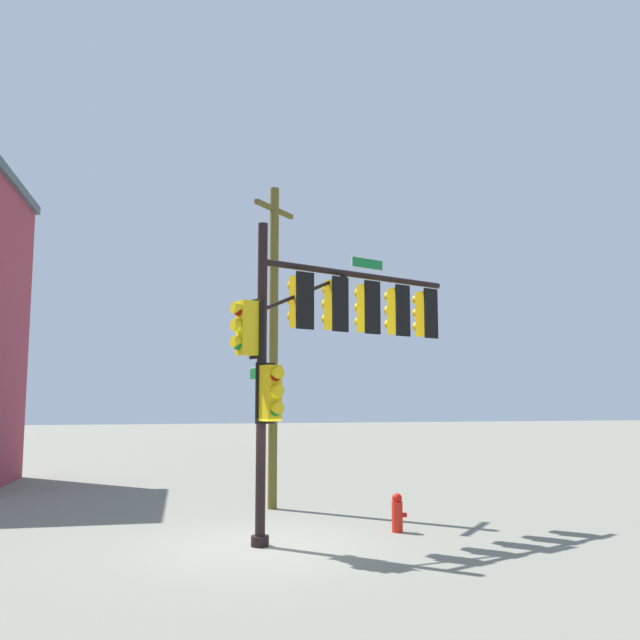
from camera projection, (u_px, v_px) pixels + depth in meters
The scene contains 4 objects.
ground_plane at pixel (260, 546), 13.05m from camera, with size 120.00×120.00×0.00m, color slate.
signal_pole_assembly at pixel (328, 329), 14.51m from camera, with size 5.37×2.95×6.51m.
utility_pole at pixel (274, 338), 17.92m from camera, with size 1.26×1.45×8.68m.
fire_hydrant at pixel (397, 513), 14.45m from camera, with size 0.33×0.24×0.83m.
Camera 1 is at (-1.51, -13.45, 2.94)m, focal length 37.23 mm.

